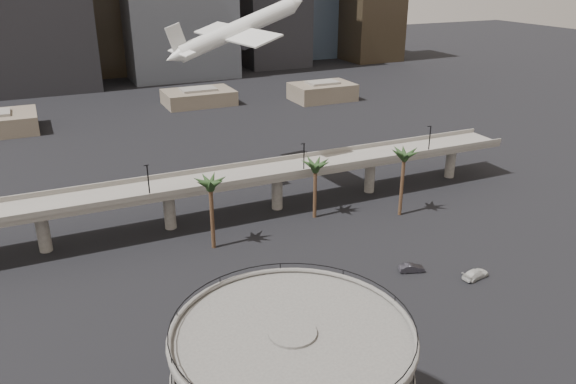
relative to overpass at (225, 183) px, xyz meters
name	(u,v)px	position (x,y,z in m)	size (l,w,h in m)	color
overpass	(225,183)	(0.00, 0.00, 0.00)	(130.00, 9.30, 14.70)	slate
palm_trees	(314,169)	(14.02, -10.35, 4.09)	(42.40, 10.40, 14.00)	#4C3320
low_buildings	(161,105)	(6.89, 87.30, -4.48)	(135.00, 27.50, 6.80)	brown
airborne_jet	(237,30)	(9.49, 16.58, 26.40)	(32.93, 29.53, 13.29)	silver
car_a	(244,320)	(-9.00, -34.45, -6.67)	(1.58, 3.92, 1.34)	red
car_b	(412,268)	(20.74, -32.41, -6.66)	(1.44, 4.14, 1.36)	#232127
car_c	(475,274)	(28.84, -38.24, -6.62)	(2.02, 4.97, 1.44)	silver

